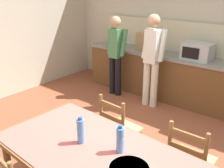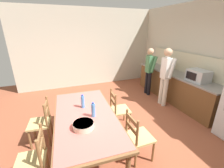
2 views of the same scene
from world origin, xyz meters
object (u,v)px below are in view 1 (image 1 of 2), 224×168
Objects in this scene: microwave at (197,51)px; chair_side_far_right at (190,162)px; paper_bag at (143,41)px; bottle_off_centre at (120,140)px; bottle_near_centre at (81,131)px; person_at_counter at (152,56)px; dining_table at (101,160)px; chair_side_far_left at (119,130)px; person_at_sink at (116,52)px.

microwave reaches higher than chair_side_far_right.
bottle_off_centre is at bearing -60.82° from paper_bag.
chair_side_far_right is at bearing 44.71° from bottle_near_centre.
person_at_counter is (-1.49, 1.72, 0.50)m from chair_side_far_right.
microwave is 0.81m from person_at_counter.
person_at_counter reaches higher than bottle_off_centre.
dining_table is 2.38× the size of chair_side_far_left.
bottle_off_centre is at bearing -80.70° from microwave.
chair_side_far_left is (-0.55, 0.71, -0.44)m from bottle_off_centre.
person_at_counter is at bearing -91.34° from person_at_sink.
person_at_sink is at bearing -160.97° from microwave.
chair_side_far_right is at bearing -139.01° from person_at_counter.
chair_side_far_right is 0.54× the size of person_at_counter.
paper_bag is at bearing 119.18° from bottle_off_centre.
person_at_sink reaches higher than bottle_off_centre.
bottle_off_centre is at bearing 47.99° from dining_table.
microwave reaches higher than chair_side_far_left.
bottle_off_centre is (0.38, 0.11, 0.00)m from bottle_near_centre.
paper_bag is at bearing 116.48° from dining_table.
paper_bag is (-1.14, -0.01, 0.03)m from microwave.
bottle_off_centre is 3.07m from person_at_sink.
dining_table is at bearing -63.52° from paper_bag.
dining_table is 1.28× the size of person_at_counter.
chair_side_far_left is at bearing -162.09° from person_at_counter.
paper_bag reaches higher than chair_side_far_right.
dining_table is at bearing -132.01° from bottle_off_centre.
dining_table is 0.26m from bottle_off_centre.
person_at_counter reaches higher than dining_table.
bottle_near_centre reaches higher than dining_table.
microwave is 1.85× the size of bottle_near_centre.
person_at_sink reaches higher than chair_side_far_left.
bottle_near_centre is 0.17× the size of person_at_sink.
bottle_near_centre reaches higher than chair_side_far_right.
bottle_off_centre is at bearing 58.22° from chair_side_far_right.
chair_side_far_left is at bearing -91.92° from microwave.
bottle_off_centre is at bearing 16.48° from bottle_near_centre.
bottle_off_centre is 0.30× the size of chair_side_far_right.
person_at_counter is at bearing -49.32° from chair_side_far_right.
person_at_sink reaches higher than paper_bag.
paper_bag is 0.23× the size of person_at_sink.
microwave is 1.14m from paper_bag.
chair_side_far_left is 0.57× the size of person_at_sink.
dining_table is 1.36× the size of person_at_sink.
person_at_counter is (-0.71, 2.49, 0.07)m from bottle_near_centre.
person_at_sink reaches higher than dining_table.
microwave is 0.23× the size of dining_table.
bottle_near_centre is at bearing 106.77° from chair_side_far_left.
dining_table is 8.01× the size of bottle_near_centre.
chair_side_far_right is at bearing 56.67° from dining_table.
chair_side_far_left reaches higher than dining_table.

